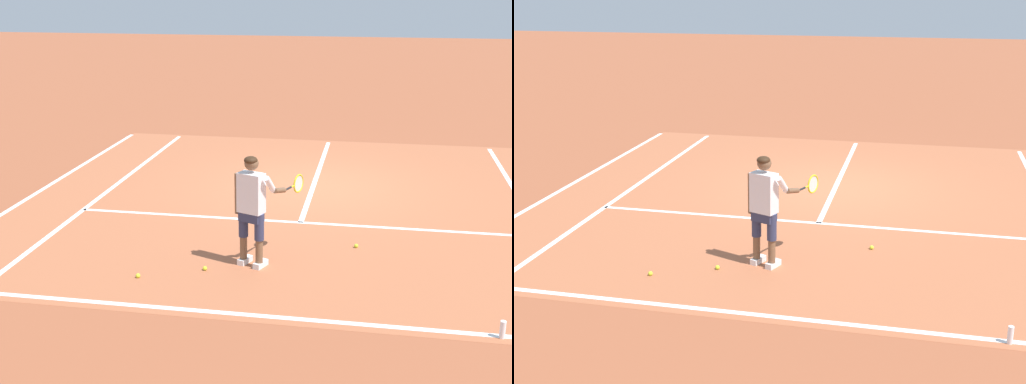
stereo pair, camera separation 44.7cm
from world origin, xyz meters
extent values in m
plane|color=#9E5133|center=(0.00, 0.00, 0.00)|extent=(80.00, 80.00, 0.00)
cube|color=#B2603D|center=(0.00, -0.93, 0.00)|extent=(10.98, 10.43, 0.00)
cube|color=white|center=(0.00, -5.95, 0.00)|extent=(10.98, 0.10, 0.01)
cube|color=white|center=(0.00, -2.31, 0.00)|extent=(8.23, 0.10, 0.01)
cube|color=white|center=(0.00, 0.89, 0.00)|extent=(0.10, 6.40, 0.01)
cube|color=white|center=(-4.12, -0.93, 0.00)|extent=(0.10, 10.03, 0.01)
cube|color=white|center=(-5.49, -0.93, 0.00)|extent=(0.10, 10.03, 0.01)
cube|color=white|center=(-0.63, -4.28, 0.04)|extent=(0.21, 0.30, 0.09)
cube|color=white|center=(-0.37, -4.38, 0.04)|extent=(0.21, 0.30, 0.09)
cylinder|color=brown|center=(-0.64, -4.31, 0.27)|extent=(0.11, 0.11, 0.36)
cylinder|color=#2D3351|center=(-0.64, -4.31, 0.66)|extent=(0.14, 0.14, 0.41)
cylinder|color=brown|center=(-0.38, -4.42, 0.27)|extent=(0.11, 0.11, 0.36)
cylinder|color=#2D3351|center=(-0.38, -4.42, 0.66)|extent=(0.14, 0.14, 0.41)
cube|color=#2D3351|center=(-0.51, -4.37, 0.82)|extent=(0.39, 0.31, 0.20)
cube|color=white|center=(-0.51, -4.37, 1.16)|extent=(0.43, 0.35, 0.60)
cylinder|color=brown|center=(-0.73, -4.28, 1.11)|extent=(0.09, 0.09, 0.62)
cylinder|color=white|center=(-0.23, -4.38, 1.31)|extent=(0.18, 0.28, 0.29)
cylinder|color=brown|center=(-0.12, -4.20, 1.17)|extent=(0.18, 0.30, 0.14)
sphere|color=brown|center=(-0.51, -4.36, 1.60)|extent=(0.21, 0.21, 0.21)
ellipsoid|color=#382314|center=(-0.52, -4.38, 1.66)|extent=(0.26, 0.26, 0.12)
cylinder|color=#232326|center=(-0.02, -4.01, 1.14)|extent=(0.11, 0.20, 0.03)
cylinder|color=yellow|center=(0.04, -3.87, 1.14)|extent=(0.06, 0.10, 0.02)
torus|color=yellow|center=(0.11, -3.70, 1.14)|extent=(0.14, 0.28, 0.30)
cylinder|color=silver|center=(0.11, -3.70, 1.14)|extent=(0.10, 0.23, 0.25)
sphere|color=#CCE02D|center=(1.02, -3.34, 0.03)|extent=(0.07, 0.07, 0.07)
sphere|color=#CCE02D|center=(-2.05, -5.09, 0.03)|extent=(0.07, 0.07, 0.07)
sphere|color=#CCE02D|center=(-1.16, -4.66, 0.03)|extent=(0.07, 0.07, 0.07)
cylinder|color=white|center=(2.87, -5.99, 0.11)|extent=(0.07, 0.07, 0.23)
camera|label=1|loc=(1.26, -13.80, 4.14)|focal=48.16mm
camera|label=2|loc=(1.70, -13.71, 4.14)|focal=48.16mm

